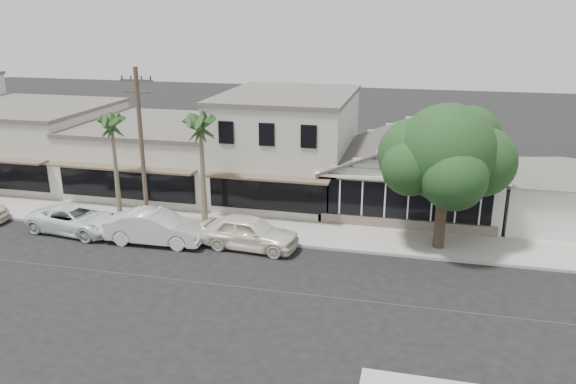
% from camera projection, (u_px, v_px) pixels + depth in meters
% --- Properties ---
extents(ground, '(140.00, 140.00, 0.00)m').
position_uv_depth(ground, '(283.00, 292.00, 24.50)').
color(ground, black).
rests_on(ground, ground).
extents(sidewalk_north, '(90.00, 3.50, 0.15)m').
position_uv_depth(sidewalk_north, '(177.00, 222.00, 32.48)').
color(sidewalk_north, '#9E9991').
rests_on(sidewalk_north, ground).
extents(corner_shop, '(10.40, 8.60, 5.10)m').
position_uv_depth(corner_shop, '(411.00, 167.00, 34.14)').
color(corner_shop, beige).
rests_on(corner_shop, ground).
extents(side_cottage, '(6.00, 6.00, 3.00)m').
position_uv_depth(side_cottage, '(557.00, 200.00, 31.78)').
color(side_cottage, beige).
rests_on(side_cottage, ground).
extents(row_building_near, '(8.00, 10.00, 6.50)m').
position_uv_depth(row_building_near, '(287.00, 147.00, 36.66)').
color(row_building_near, beige).
rests_on(row_building_near, ground).
extents(row_building_midnear, '(10.00, 10.00, 4.20)m').
position_uv_depth(row_building_midnear, '(162.00, 156.00, 38.99)').
color(row_building_midnear, beige).
rests_on(row_building_midnear, ground).
extents(row_building_midfar, '(11.00, 10.00, 5.00)m').
position_uv_depth(row_building_midfar, '(29.00, 142.00, 41.17)').
color(row_building_midfar, beige).
rests_on(row_building_midfar, ground).
extents(utility_pole, '(1.80, 0.24, 9.00)m').
position_uv_depth(utility_pole, '(142.00, 147.00, 29.82)').
color(utility_pole, brown).
rests_on(utility_pole, ground).
extents(car_0, '(5.24, 2.46, 1.73)m').
position_uv_depth(car_0, '(249.00, 232.00, 28.79)').
color(car_0, white).
rests_on(car_0, ground).
extents(car_1, '(5.33, 1.99, 1.74)m').
position_uv_depth(car_1, '(156.00, 227.00, 29.46)').
color(car_1, silver).
rests_on(car_1, ground).
extents(car_2, '(5.63, 3.12, 1.49)m').
position_uv_depth(car_2, '(76.00, 219.00, 30.95)').
color(car_2, white).
rests_on(car_2, ground).
extents(shade_tree, '(6.78, 6.13, 7.53)m').
position_uv_depth(shade_tree, '(445.00, 155.00, 27.57)').
color(shade_tree, '#423328').
rests_on(shade_tree, ground).
extents(palm_east, '(2.98, 2.98, 6.82)m').
position_uv_depth(palm_east, '(201.00, 126.00, 30.31)').
color(palm_east, '#726651').
rests_on(palm_east, ground).
extents(palm_mid, '(2.16, 2.16, 6.56)m').
position_uv_depth(palm_mid, '(111.00, 125.00, 31.43)').
color(palm_mid, '#726651').
rests_on(palm_mid, ground).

